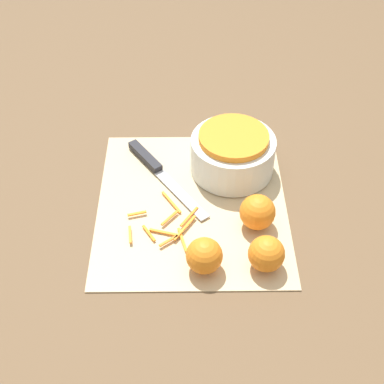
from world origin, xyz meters
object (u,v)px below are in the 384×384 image
object	(u,v)px
knife	(153,165)
orange_left	(257,212)
orange_right	(266,254)
bowl_speckled	(233,152)
orange_back	(204,256)

from	to	relation	value
knife	orange_left	bearing A→B (deg)	15.75
orange_left	orange_right	size ratio (longest dim) A/B	1.04
bowl_speckled	knife	xyz separation A→B (m)	(-0.01, -0.17, -0.04)
orange_left	bowl_speckled	bearing A→B (deg)	-166.86
orange_back	orange_left	bearing A→B (deg)	134.62
orange_right	orange_back	size ratio (longest dim) A/B	1.00
orange_back	orange_right	bearing A→B (deg)	91.65
orange_left	orange_back	distance (m)	0.15
bowl_speckled	orange_back	world-z (taller)	bowl_speckled
orange_back	knife	bearing A→B (deg)	-159.19
bowl_speckled	knife	bearing A→B (deg)	-91.95
knife	orange_back	size ratio (longest dim) A/B	3.56
knife	orange_right	bearing A→B (deg)	3.31
bowl_speckled	orange_back	distance (m)	0.27
knife	orange_left	distance (m)	0.27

